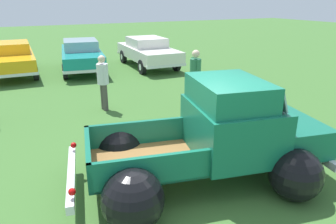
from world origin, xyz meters
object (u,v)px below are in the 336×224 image
(spectator_0, at_px, (103,79))
(lane_cone_1, at_px, (321,143))
(show_car_0, at_px, (11,57))
(vintage_pickup_truck, at_px, (218,142))
(show_car_1, at_px, (82,54))
(spectator_1, at_px, (195,75))
(show_car_2, at_px, (148,51))

(spectator_0, bearing_deg, lane_cone_1, -63.61)
(show_car_0, relative_size, spectator_0, 2.77)
(vintage_pickup_truck, bearing_deg, show_car_0, 117.20)
(vintage_pickup_truck, distance_m, show_car_1, 10.83)
(spectator_1, distance_m, lane_cone_1, 4.19)
(show_car_1, bearing_deg, vintage_pickup_truck, 9.74)
(spectator_0, bearing_deg, spectator_1, -28.56)
(show_car_1, bearing_deg, spectator_0, 2.82)
(show_car_0, xyz_separation_m, spectator_0, (2.41, -6.50, 0.17))
(lane_cone_1, bearing_deg, spectator_0, 123.39)
(spectator_0, bearing_deg, vintage_pickup_truck, -87.14)
(show_car_1, xyz_separation_m, show_car_2, (3.18, -0.48, 0.00))
(show_car_2, height_order, lane_cone_1, show_car_2)
(show_car_1, distance_m, lane_cone_1, 11.45)
(vintage_pickup_truck, relative_size, spectator_0, 2.91)
(show_car_0, distance_m, show_car_1, 3.04)
(vintage_pickup_truck, bearing_deg, lane_cone_1, 4.99)
(show_car_2, xyz_separation_m, lane_cone_1, (-0.41, -10.62, -0.47))
(spectator_1, bearing_deg, vintage_pickup_truck, -108.36)
(show_car_2, bearing_deg, vintage_pickup_truck, -13.81)
(lane_cone_1, bearing_deg, vintage_pickup_truck, 173.81)
(show_car_1, height_order, spectator_1, spectator_1)
(vintage_pickup_truck, distance_m, spectator_0, 4.89)
(show_car_0, height_order, spectator_0, spectator_0)
(show_car_1, height_order, show_car_2, same)
(show_car_2, relative_size, lane_cone_1, 7.51)
(vintage_pickup_truck, relative_size, spectator_1, 2.71)
(vintage_pickup_truck, distance_m, show_car_2, 10.75)
(show_car_0, xyz_separation_m, show_car_2, (6.18, -0.98, 0.00))
(vintage_pickup_truck, height_order, show_car_1, vintage_pickup_truck)
(lane_cone_1, bearing_deg, spectator_1, 100.46)
(show_car_0, xyz_separation_m, show_car_1, (3.00, -0.49, -0.00))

